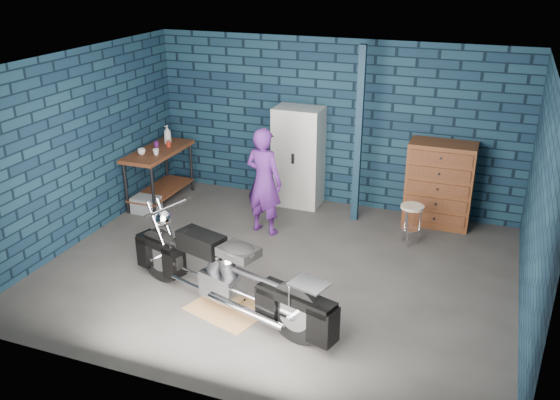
# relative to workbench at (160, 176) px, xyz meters

# --- Properties ---
(ground) EXTENTS (6.00, 6.00, 0.00)m
(ground) POSITION_rel_workbench_xyz_m (2.68, -1.51, -0.46)
(ground) COLOR #4A4845
(ground) RESTS_ON ground
(room_walls) EXTENTS (6.02, 5.01, 2.71)m
(room_walls) POSITION_rel_workbench_xyz_m (2.68, -0.96, 1.45)
(room_walls) COLOR #102235
(room_walls) RESTS_ON ground
(support_post) EXTENTS (0.10, 0.10, 2.70)m
(support_post) POSITION_rel_workbench_xyz_m (3.23, 0.44, 0.90)
(support_post) COLOR #12283A
(support_post) RESTS_ON ground
(workbench) EXTENTS (0.60, 1.40, 0.91)m
(workbench) POSITION_rel_workbench_xyz_m (0.00, 0.00, 0.00)
(workbench) COLOR brown
(workbench) RESTS_ON ground
(drip_mat) EXTENTS (1.03, 0.88, 0.01)m
(drip_mat) POSITION_rel_workbench_xyz_m (2.46, -2.60, -0.45)
(drip_mat) COLOR #976A42
(drip_mat) RESTS_ON ground
(motorcycle) EXTENTS (2.59, 1.38, 1.10)m
(motorcycle) POSITION_rel_workbench_xyz_m (2.46, -2.60, 0.10)
(motorcycle) COLOR black
(motorcycle) RESTS_ON ground
(person) EXTENTS (0.66, 0.50, 1.61)m
(person) POSITION_rel_workbench_xyz_m (2.07, -0.48, 0.35)
(person) COLOR #511F75
(person) RESTS_ON ground
(storage_bin) EXTENTS (0.42, 0.30, 0.26)m
(storage_bin) POSITION_rel_workbench_xyz_m (0.02, -0.50, -0.32)
(storage_bin) COLOR gray
(storage_bin) RESTS_ON ground
(locker) EXTENTS (0.76, 0.55, 1.64)m
(locker) POSITION_rel_workbench_xyz_m (2.19, 0.72, 0.36)
(locker) COLOR silver
(locker) RESTS_ON ground
(tool_chest) EXTENTS (0.98, 0.54, 1.30)m
(tool_chest) POSITION_rel_workbench_xyz_m (4.45, 0.72, 0.20)
(tool_chest) COLOR brown
(tool_chest) RESTS_ON ground
(shop_stool) EXTENTS (0.41, 0.41, 0.60)m
(shop_stool) POSITION_rel_workbench_xyz_m (4.19, -0.12, -0.16)
(shop_stool) COLOR #C5B295
(shop_stool) RESTS_ON ground
(cup_a) EXTENTS (0.14, 0.14, 0.10)m
(cup_a) POSITION_rel_workbench_xyz_m (-0.11, -0.31, 0.50)
(cup_a) COLOR #C5B295
(cup_a) RESTS_ON workbench
(cup_b) EXTENTS (0.12, 0.12, 0.09)m
(cup_b) POSITION_rel_workbench_xyz_m (0.12, -0.24, 0.50)
(cup_b) COLOR #C5B295
(cup_b) RESTS_ON workbench
(mug_purple) EXTENTS (0.08, 0.08, 0.10)m
(mug_purple) POSITION_rel_workbench_xyz_m (-0.10, 0.12, 0.50)
(mug_purple) COLOR #5B1B6E
(mug_purple) RESTS_ON workbench
(mug_red) EXTENTS (0.09, 0.09, 0.11)m
(mug_red) POSITION_rel_workbench_xyz_m (0.09, 0.20, 0.51)
(mug_red) COLOR #A82416
(mug_red) RESTS_ON workbench
(bottle) EXTENTS (0.15, 0.15, 0.32)m
(bottle) POSITION_rel_workbench_xyz_m (-0.01, 0.35, 0.61)
(bottle) COLOR gray
(bottle) RESTS_ON workbench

